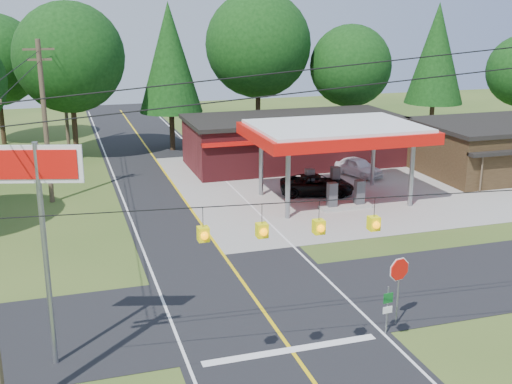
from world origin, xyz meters
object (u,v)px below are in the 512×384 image
object	(u,v)px
gas_canopy	(335,134)
sedan_car	(358,167)
big_stop_sign	(40,200)
suv_car	(317,185)
octagonal_stop_sign	(399,275)

from	to	relation	value
gas_canopy	sedan_car	size ratio (longest dim) A/B	2.68
gas_canopy	big_stop_sign	distance (m)	22.73
suv_car	gas_canopy	bearing A→B (deg)	-145.32
big_stop_sign	octagonal_stop_sign	distance (m)	13.09
suv_car	big_stop_sign	world-z (taller)	big_stop_sign
gas_canopy	suv_car	bearing A→B (deg)	108.43
octagonal_stop_sign	suv_car	bearing A→B (deg)	77.14
gas_canopy	octagonal_stop_sign	xyz separation A→B (m)	(-4.50, -16.01, -2.17)
suv_car	sedan_car	distance (m)	5.96
sedan_car	big_stop_sign	bearing A→B (deg)	-155.86
gas_canopy	big_stop_sign	xyz separation A→B (m)	(-17.00, -15.01, 1.58)
big_stop_sign	octagonal_stop_sign	size ratio (longest dim) A/B	2.77
suv_car	octagonal_stop_sign	xyz separation A→B (m)	(-4.00, -17.51, 1.43)
big_stop_sign	gas_canopy	bearing A→B (deg)	41.44
sedan_car	big_stop_sign	size ratio (longest dim) A/B	0.51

